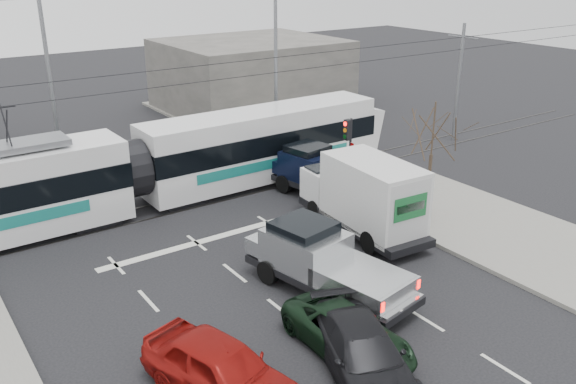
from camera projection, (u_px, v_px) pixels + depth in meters
ground at (323, 295)px, 20.54m from camera, size 120.00×120.00×0.00m
sidewalk_right at (494, 229)px, 25.31m from camera, size 6.00×60.00×0.15m
rails at (190, 202)px, 28.18m from camera, size 60.00×1.60×0.03m
building_right at (251, 75)px, 44.36m from camera, size 12.00×10.00×5.00m
bare_tree at (433, 134)px, 25.12m from camera, size 2.40×2.40×5.00m
traffic_signal at (348, 140)px, 27.95m from camera, size 0.44×0.44×3.60m
street_lamp_near at (273, 64)px, 33.27m from camera, size 2.38×0.25×9.00m
street_lamp_far at (46, 82)px, 28.67m from camera, size 2.38×0.25×9.00m
catenary at (185, 121)px, 26.77m from camera, size 60.00×0.20×7.00m
tram at (132, 170)px, 26.63m from camera, size 26.25×2.96×5.35m
silver_pickup at (321, 260)px, 20.49m from camera, size 3.20×6.48×2.25m
box_truck at (364, 196)px, 24.64m from camera, size 2.66×6.54×3.20m
navy_pickup at (319, 172)px, 28.64m from camera, size 2.96×5.76×2.31m
green_car at (348, 333)px, 17.40m from camera, size 2.21×4.52×1.24m
red_car at (222, 370)px, 15.53m from camera, size 3.15×5.11×1.62m
dark_car at (364, 353)px, 16.36m from camera, size 3.59×5.24×1.41m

